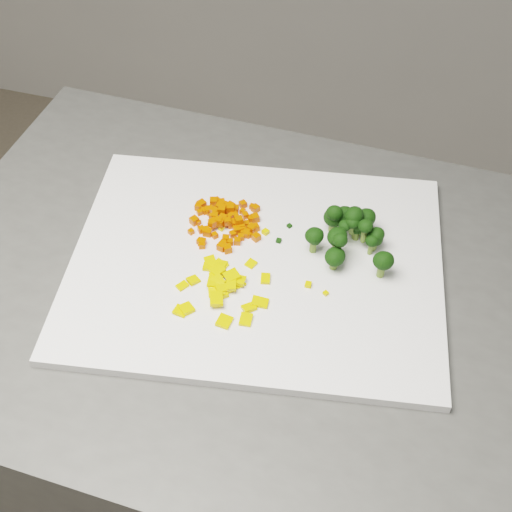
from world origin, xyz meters
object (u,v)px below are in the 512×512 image
(counter_block, at_px, (261,448))
(carrot_pile, at_px, (222,218))
(cutting_board, at_px, (256,264))
(broccoli_pile, at_px, (346,232))
(pepper_pile, at_px, (221,285))

(counter_block, distance_m, carrot_pile, 0.49)
(cutting_board, xyz_separation_m, carrot_pile, (-0.06, 0.05, 0.02))
(carrot_pile, xyz_separation_m, broccoli_pile, (0.17, 0.01, 0.02))
(pepper_pile, relative_size, broccoli_pile, 0.97)
(counter_block, height_order, carrot_pile, carrot_pile)
(counter_block, height_order, pepper_pile, pepper_pile)
(carrot_pile, distance_m, broccoli_pile, 0.17)
(carrot_pile, relative_size, broccoli_pile, 0.83)
(counter_block, xyz_separation_m, broccoli_pile, (0.09, 0.08, 0.49))
(carrot_pile, relative_size, pepper_pile, 0.86)
(pepper_pile, height_order, broccoli_pile, broccoli_pile)
(cutting_board, relative_size, pepper_pile, 3.88)
(cutting_board, bearing_deg, counter_block, -58.51)
(carrot_pile, height_order, broccoli_pile, broccoli_pile)
(cutting_board, xyz_separation_m, broccoli_pile, (0.11, 0.06, 0.04))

